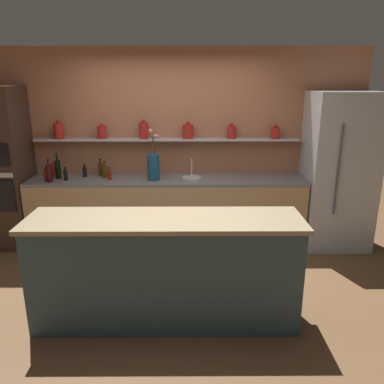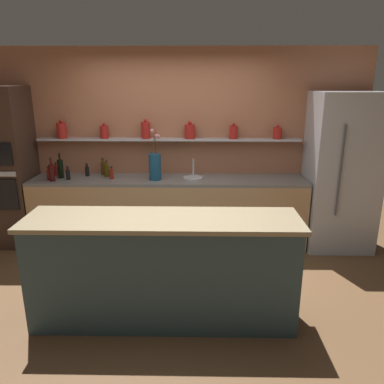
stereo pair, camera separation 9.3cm
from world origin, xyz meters
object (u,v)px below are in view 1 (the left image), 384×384
bottle_sauce_0 (66,175)px  bottle_oil_6 (105,171)px  bottle_sauce_5 (53,171)px  bottle_sauce_7 (110,174)px  refrigerator (338,172)px  flower_vase (153,166)px  oven_tower (1,169)px  bottle_wine_8 (58,169)px  bottle_wine_3 (49,173)px  bottle_spirit_2 (101,169)px  bottle_sauce_4 (46,175)px  bottle_sauce_1 (85,171)px  sink_fixture (192,176)px

bottle_sauce_0 → bottle_oil_6: (0.48, 0.15, 0.01)m
bottle_sauce_5 → bottle_sauce_7: size_ratio=1.07×
refrigerator → flower_vase: 2.43m
oven_tower → bottle_wine_8: (0.74, 0.02, -0.01)m
oven_tower → bottle_wine_3: size_ratio=6.81×
bottle_sauce_7 → refrigerator: bearing=-0.0°
bottle_wine_3 → bottle_sauce_5: 0.32m
oven_tower → bottle_spirit_2: bearing=8.3°
refrigerator → bottle_sauce_5: size_ratio=11.41×
bottle_spirit_2 → bottle_sauce_5: size_ratio=1.28×
bottle_sauce_4 → oven_tower: bearing=170.4°
bottle_spirit_2 → bottle_wine_3: bottle_wine_3 is taller
refrigerator → bottle_oil_6: size_ratio=9.22×
refrigerator → bottle_sauce_1: (-3.37, 0.15, -0.03)m
bottle_wine_3 → bottle_sauce_7: bearing=9.7°
bottle_sauce_4 → bottle_wine_3: bearing=-40.5°
flower_vase → bottle_sauce_0: (-1.15, -0.01, -0.12)m
flower_vase → sink_fixture: size_ratio=2.52×
refrigerator → bottle_sauce_4: 3.82m
flower_vase → bottle_sauce_0: flower_vase is taller
sink_fixture → bottle_wine_8: 1.77m
bottle_sauce_1 → oven_tower: bearing=-174.2°
refrigerator → bottle_sauce_1: bearing=177.5°
bottle_sauce_0 → bottle_wine_3: bearing=-154.1°
oven_tower → bottle_sauce_0: 0.87m
sink_fixture → bottle_wine_8: bottle_wine_8 is taller
bottle_sauce_0 → bottle_sauce_1: (0.20, 0.18, -0.00)m
sink_fixture → bottle_wine_3: bearing=-174.5°
flower_vase → oven_tower: bearing=178.2°
bottle_spirit_2 → bottle_sauce_4: size_ratio=1.29×
sink_fixture → bottle_sauce_5: sink_fixture is taller
oven_tower → bottle_wine_3: bearing=-13.2°
bottle_sauce_1 → bottle_wine_8: size_ratio=0.53×
refrigerator → bottle_wine_8: (-3.70, 0.06, 0.03)m
refrigerator → bottle_sauce_5: bearing=177.2°
bottle_sauce_1 → bottle_sauce_7: 0.39m
flower_vase → bottle_wine_8: bearing=176.2°
refrigerator → sink_fixture: refrigerator is taller
bottle_sauce_5 → flower_vase: bearing=-8.7°
flower_vase → bottle_wine_3: flower_vase is taller
bottle_sauce_5 → bottle_sauce_4: bearing=-91.5°
bottle_sauce_7 → bottle_wine_8: size_ratio=0.50×
refrigerator → bottle_sauce_4: bearing=-179.0°
refrigerator → bottle_sauce_7: bearing=180.0°
flower_vase → bottle_wine_8: (-1.27, 0.08, -0.06)m
bottle_sauce_1 → bottle_wine_3: bottle_wine_3 is taller
bottle_sauce_1 → bottle_sauce_5: bottle_sauce_5 is taller
refrigerator → flower_vase: size_ratio=3.09×
refrigerator → bottle_wine_8: 3.70m
bottle_sauce_1 → bottle_sauce_7: (0.37, -0.14, -0.00)m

